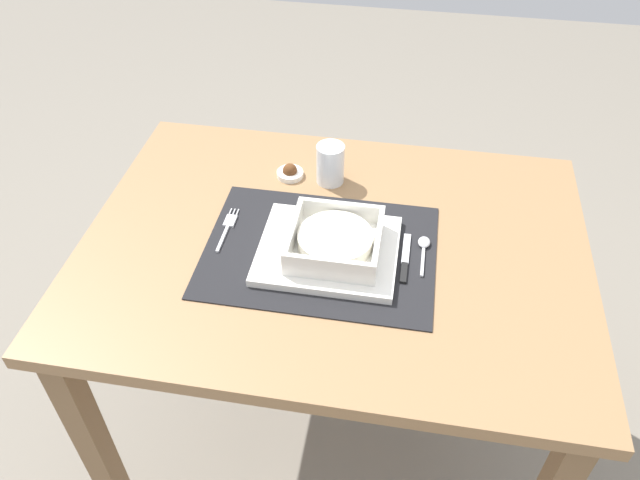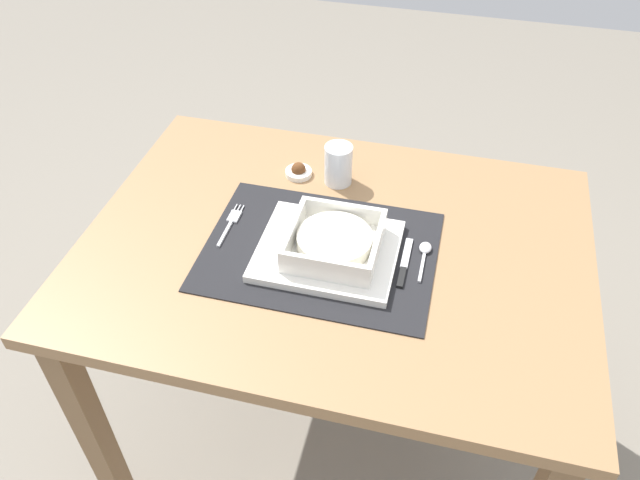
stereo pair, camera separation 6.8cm
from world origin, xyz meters
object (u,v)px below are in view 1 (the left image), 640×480
drinking_glass (330,166)px  condiment_saucer (290,172)px  butter_knife (405,261)px  fork (228,226)px  dining_table (333,278)px  spoon (424,246)px  porridge_bowl (335,241)px

drinking_glass → condiment_saucer: 0.10m
condiment_saucer → butter_knife: bearing=-40.6°
butter_knife → condiment_saucer: size_ratio=2.30×
fork → butter_knife: butter_knife is taller
dining_table → spoon: spoon is taller
porridge_bowl → fork: 0.23m
butter_knife → spoon: bearing=55.3°
butter_knife → drinking_glass: size_ratio=1.50×
dining_table → spoon: size_ratio=9.29×
porridge_bowl → fork: bearing=168.7°
dining_table → fork: size_ratio=7.58×
dining_table → butter_knife: 0.18m
spoon → drinking_glass: (-0.22, 0.19, 0.03)m
dining_table → fork: 0.25m
porridge_bowl → butter_knife: (0.14, 0.01, -0.03)m
fork → condiment_saucer: (0.09, 0.20, 0.00)m
porridge_bowl → butter_knife: size_ratio=1.26×
dining_table → condiment_saucer: size_ratio=16.84×
condiment_saucer → porridge_bowl: bearing=-60.0°
drinking_glass → butter_knife: bearing=-51.9°
dining_table → porridge_bowl: (0.01, -0.04, 0.14)m
porridge_bowl → drinking_glass: (-0.05, 0.24, 0.00)m
dining_table → fork: bearing=178.3°
porridge_bowl → fork: size_ratio=1.30×
porridge_bowl → condiment_saucer: (-0.14, 0.24, -0.03)m
fork → spoon: 0.40m
porridge_bowl → spoon: (0.17, 0.05, -0.03)m
porridge_bowl → condiment_saucer: size_ratio=2.89×
porridge_bowl → butter_knife: bearing=2.2°
dining_table → condiment_saucer: condiment_saucer is taller
dining_table → butter_knife: butter_knife is taller
fork → butter_knife: size_ratio=0.97×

